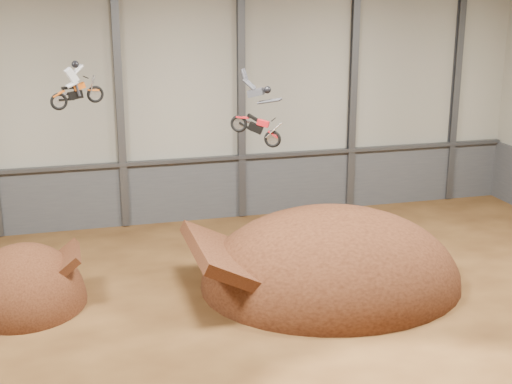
# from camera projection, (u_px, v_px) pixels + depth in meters

# --- Properties ---
(floor) EXTENTS (40.00, 40.00, 0.00)m
(floor) POSITION_uv_depth(u_px,v_px,m) (253.00, 340.00, 26.82)
(floor) COLOR #442812
(floor) RESTS_ON ground
(back_wall) EXTENTS (40.00, 0.10, 14.00)m
(back_wall) POSITION_uv_depth(u_px,v_px,m) (181.00, 98.00, 38.79)
(back_wall) COLOR #A3A191
(back_wall) RESTS_ON ground
(lower_band_back) EXTENTS (39.80, 0.18, 3.50)m
(lower_band_back) POSITION_uv_depth(u_px,v_px,m) (184.00, 191.00, 40.15)
(lower_band_back) COLOR #4A4D51
(lower_band_back) RESTS_ON ground
(steel_rail) EXTENTS (39.80, 0.35, 0.20)m
(steel_rail) POSITION_uv_depth(u_px,v_px,m) (184.00, 160.00, 39.51)
(steel_rail) COLOR #47494F
(steel_rail) RESTS_ON lower_band_back
(steel_column_2) EXTENTS (0.40, 0.36, 13.90)m
(steel_column_2) POSITION_uv_depth(u_px,v_px,m) (119.00, 101.00, 37.76)
(steel_column_2) COLOR #47494F
(steel_column_2) RESTS_ON ground
(steel_column_3) EXTENTS (0.40, 0.36, 13.90)m
(steel_column_3) POSITION_uv_depth(u_px,v_px,m) (241.00, 96.00, 39.45)
(steel_column_3) COLOR #47494F
(steel_column_3) RESTS_ON ground
(steel_column_4) EXTENTS (0.40, 0.36, 13.90)m
(steel_column_4) POSITION_uv_depth(u_px,v_px,m) (353.00, 92.00, 41.14)
(steel_column_4) COLOR #47494F
(steel_column_4) RESTS_ON ground
(steel_column_5) EXTENTS (0.40, 0.36, 13.90)m
(steel_column_5) POSITION_uv_depth(u_px,v_px,m) (456.00, 87.00, 42.84)
(steel_column_5) COLOR #47494F
(steel_column_5) RESTS_ON ground
(takeoff_ramp) EXTENTS (5.06, 5.83, 5.06)m
(takeoff_ramp) POSITION_uv_depth(u_px,v_px,m) (26.00, 303.00, 29.93)
(takeoff_ramp) COLOR #36180D
(takeoff_ramp) RESTS_ON ground
(landing_ramp) EXTENTS (11.72, 10.37, 6.76)m
(landing_ramp) POSITION_uv_depth(u_px,v_px,m) (331.00, 283.00, 32.00)
(landing_ramp) COLOR #36180D
(landing_ramp) RESTS_ON ground
(fmx_rider_a) EXTENTS (2.44, 1.31, 2.15)m
(fmx_rider_a) POSITION_uv_depth(u_px,v_px,m) (77.00, 82.00, 27.48)
(fmx_rider_a) COLOR #CB5612
(fmx_rider_b) EXTENTS (3.75, 2.64, 3.57)m
(fmx_rider_b) POSITION_uv_depth(u_px,v_px,m) (253.00, 108.00, 29.92)
(fmx_rider_b) COLOR #AF151B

